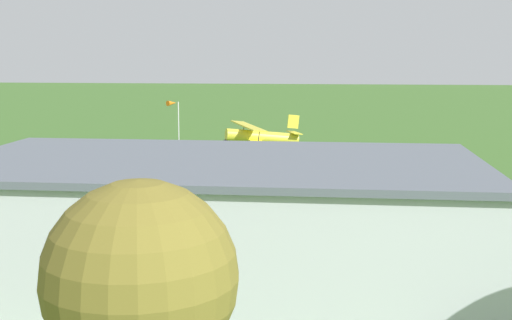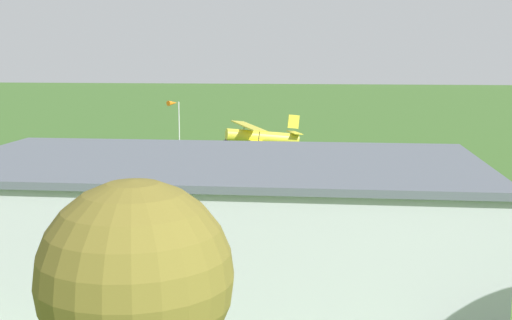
{
  "view_description": "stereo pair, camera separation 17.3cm",
  "coord_description": "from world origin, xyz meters",
  "px_view_note": "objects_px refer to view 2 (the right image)",
  "views": [
    {
      "loc": [
        -9.66,
        67.33,
        12.06
      ],
      "look_at": [
        -3.41,
        11.05,
        3.01
      ],
      "focal_mm": 46.96,
      "sensor_mm": 36.0,
      "label": 1
    },
    {
      "loc": [
        -9.84,
        67.31,
        12.06
      ],
      "look_at": [
        -3.41,
        11.05,
        3.01
      ],
      "focal_mm": 46.96,
      "sensor_mm": 36.0,
      "label": 2
    }
  ],
  "objects_px": {
    "car_grey": "(6,200)",
    "person_watching_takeoff": "(184,202)",
    "tree_by_windsock": "(136,279)",
    "windsock": "(174,108)",
    "hangar": "(217,219)",
    "person_at_fence_line": "(104,187)",
    "person_crossing_taxiway": "(208,200)",
    "biplane": "(259,136)",
    "person_by_parked_cars": "(167,204)",
    "person_near_hangar_door": "(233,198)",
    "car_white": "(100,199)",
    "car_green": "(414,211)"
  },
  "relations": [
    {
      "from": "hangar",
      "to": "car_white",
      "type": "bearing_deg",
      "value": -51.34
    },
    {
      "from": "tree_by_windsock",
      "to": "car_white",
      "type": "bearing_deg",
      "value": -68.79
    },
    {
      "from": "person_crossing_taxiway",
      "to": "person_near_hangar_door",
      "type": "relative_size",
      "value": 1.05
    },
    {
      "from": "person_watching_takeoff",
      "to": "person_near_hangar_door",
      "type": "bearing_deg",
      "value": -151.77
    },
    {
      "from": "car_white",
      "to": "car_grey",
      "type": "xyz_separation_m",
      "value": [
        7.25,
        0.86,
        -0.03
      ]
    },
    {
      "from": "car_white",
      "to": "person_by_parked_cars",
      "type": "relative_size",
      "value": 2.97
    },
    {
      "from": "person_crossing_taxiway",
      "to": "hangar",
      "type": "bearing_deg",
      "value": 102.43
    },
    {
      "from": "person_near_hangar_door",
      "to": "tree_by_windsock",
      "type": "xyz_separation_m",
      "value": [
        -2.84,
        35.29,
        5.66
      ]
    },
    {
      "from": "person_at_fence_line",
      "to": "tree_by_windsock",
      "type": "height_order",
      "value": "tree_by_windsock"
    },
    {
      "from": "hangar",
      "to": "person_crossing_taxiway",
      "type": "relative_size",
      "value": 16.89
    },
    {
      "from": "car_green",
      "to": "person_by_parked_cars",
      "type": "xyz_separation_m",
      "value": [
        18.26,
        -0.5,
        -0.06
      ]
    },
    {
      "from": "car_grey",
      "to": "person_at_fence_line",
      "type": "height_order",
      "value": "car_grey"
    },
    {
      "from": "car_green",
      "to": "car_grey",
      "type": "bearing_deg",
      "value": -0.43
    },
    {
      "from": "hangar",
      "to": "biplane",
      "type": "xyz_separation_m",
      "value": [
        0.93,
        -29.6,
        0.81
      ]
    },
    {
      "from": "person_by_parked_cars",
      "to": "car_grey",
      "type": "bearing_deg",
      "value": 1.21
    },
    {
      "from": "car_grey",
      "to": "person_by_parked_cars",
      "type": "distance_m",
      "value": 12.69
    },
    {
      "from": "biplane",
      "to": "person_by_parked_cars",
      "type": "xyz_separation_m",
      "value": [
        5.35,
        15.56,
        -3.31
      ]
    },
    {
      "from": "person_near_hangar_door",
      "to": "person_crossing_taxiway",
      "type": "bearing_deg",
      "value": 29.09
    },
    {
      "from": "person_near_hangar_door",
      "to": "person_watching_takeoff",
      "type": "bearing_deg",
      "value": 28.23
    },
    {
      "from": "hangar",
      "to": "windsock",
      "type": "relative_size",
      "value": 4.02
    },
    {
      "from": "car_green",
      "to": "person_crossing_taxiway",
      "type": "relative_size",
      "value": 2.65
    },
    {
      "from": "hangar",
      "to": "car_grey",
      "type": "relative_size",
      "value": 6.05
    },
    {
      "from": "car_white",
      "to": "windsock",
      "type": "height_order",
      "value": "windsock"
    },
    {
      "from": "windsock",
      "to": "person_by_parked_cars",
      "type": "bearing_deg",
      "value": 102.06
    },
    {
      "from": "hangar",
      "to": "tree_by_windsock",
      "type": "distance_m",
      "value": 18.89
    },
    {
      "from": "person_near_hangar_door",
      "to": "person_by_parked_cars",
      "type": "distance_m",
      "value": 5.33
    },
    {
      "from": "person_crossing_taxiway",
      "to": "person_at_fence_line",
      "type": "xyz_separation_m",
      "value": [
        9.72,
        -4.06,
        -0.0
      ]
    },
    {
      "from": "car_green",
      "to": "tree_by_windsock",
      "type": "relative_size",
      "value": 0.48
    },
    {
      "from": "hangar",
      "to": "car_grey",
      "type": "distance_m",
      "value": 23.56
    },
    {
      "from": "person_near_hangar_door",
      "to": "tree_by_windsock",
      "type": "height_order",
      "value": "tree_by_windsock"
    },
    {
      "from": "person_at_fence_line",
      "to": "windsock",
      "type": "relative_size",
      "value": 0.24
    },
    {
      "from": "car_green",
      "to": "person_at_fence_line",
      "type": "relative_size",
      "value": 2.66
    },
    {
      "from": "person_crossing_taxiway",
      "to": "tree_by_windsock",
      "type": "distance_m",
      "value": 35.05
    },
    {
      "from": "windsock",
      "to": "biplane",
      "type": "bearing_deg",
      "value": 139.7
    },
    {
      "from": "person_by_parked_cars",
      "to": "tree_by_windsock",
      "type": "relative_size",
      "value": 0.18
    },
    {
      "from": "car_grey",
      "to": "person_watching_takeoff",
      "type": "height_order",
      "value": "car_grey"
    },
    {
      "from": "car_green",
      "to": "person_watching_takeoff",
      "type": "xyz_separation_m",
      "value": [
        17.14,
        -1.28,
        -0.09
      ]
    },
    {
      "from": "biplane",
      "to": "person_at_fence_line",
      "type": "bearing_deg",
      "value": 38.79
    },
    {
      "from": "windsock",
      "to": "person_watching_takeoff",
      "type": "bearing_deg",
      "value": 104.99
    },
    {
      "from": "car_white",
      "to": "person_near_hangar_door",
      "type": "xyz_separation_m",
      "value": [
        -10.06,
        -2.06,
        -0.11
      ]
    },
    {
      "from": "person_crossing_taxiway",
      "to": "car_green",
      "type": "bearing_deg",
      "value": 172.07
    },
    {
      "from": "car_green",
      "to": "windsock",
      "type": "distance_m",
      "value": 34.73
    },
    {
      "from": "car_green",
      "to": "car_grey",
      "type": "distance_m",
      "value": 30.95
    },
    {
      "from": "car_grey",
      "to": "person_near_hangar_door",
      "type": "distance_m",
      "value": 17.56
    },
    {
      "from": "person_crossing_taxiway",
      "to": "tree_by_windsock",
      "type": "bearing_deg",
      "value": 97.72
    },
    {
      "from": "car_grey",
      "to": "person_near_hangar_door",
      "type": "relative_size",
      "value": 2.94
    },
    {
      "from": "car_green",
      "to": "windsock",
      "type": "xyz_separation_m",
      "value": [
        23.51,
        -25.04,
        5.17
      ]
    },
    {
      "from": "person_watching_takeoff",
      "to": "tree_by_windsock",
      "type": "bearing_deg",
      "value": 100.75
    },
    {
      "from": "car_grey",
      "to": "person_crossing_taxiway",
      "type": "xyz_separation_m",
      "value": [
        -15.5,
        -1.92,
        -0.03
      ]
    },
    {
      "from": "person_by_parked_cars",
      "to": "hangar",
      "type": "bearing_deg",
      "value": 114.07
    }
  ]
}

